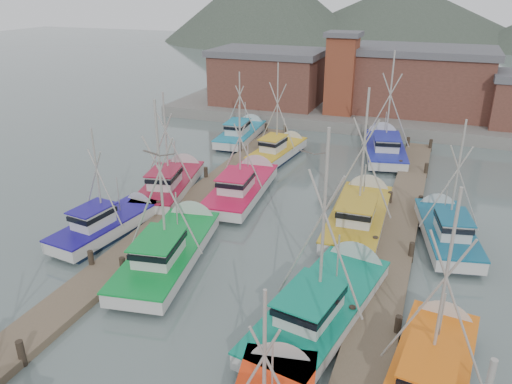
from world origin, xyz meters
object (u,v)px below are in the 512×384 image
(boat_4, at_px, (172,249))
(boat_8, at_px, (244,186))
(boat_12, at_px, (280,150))
(lookout_tower, at_px, (342,73))

(boat_4, distance_m, boat_8, 10.01)
(boat_12, bearing_deg, lookout_tower, 85.82)
(boat_4, relative_size, boat_8, 1.05)
(lookout_tower, bearing_deg, boat_12, -100.40)
(lookout_tower, bearing_deg, boat_4, -94.47)
(boat_8, bearing_deg, boat_4, -96.05)
(boat_4, xyz_separation_m, boat_8, (0.29, 10.00, -0.01))
(lookout_tower, xyz_separation_m, boat_12, (-2.46, -13.38, -4.87))
(boat_4, distance_m, boat_12, 19.06)
(boat_4, bearing_deg, boat_12, 80.64)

